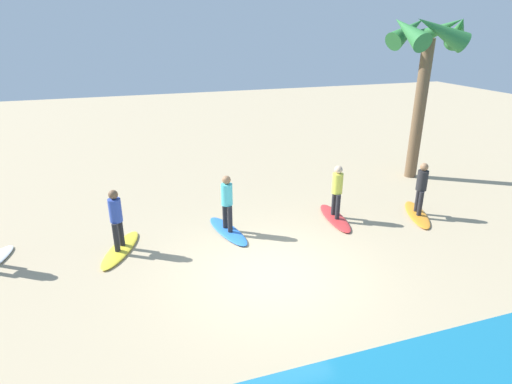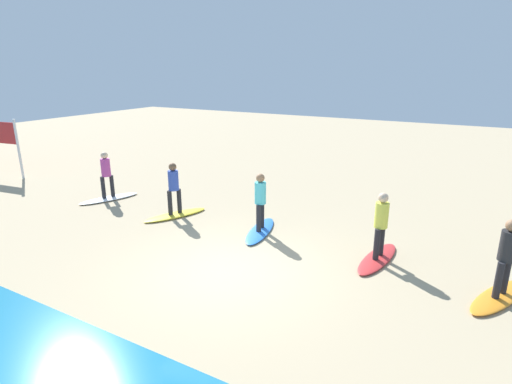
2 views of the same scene
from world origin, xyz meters
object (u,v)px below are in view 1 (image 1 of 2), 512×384
surfer_blue (227,199)px  surfer_yellow (116,215)px  surfboard_red (335,218)px  surfboard_blue (228,231)px  palm_tree (428,46)px  surfer_orange (422,185)px  surfboard_orange (417,214)px  surfer_red (337,188)px  surfboard_yellow (120,249)px

surfer_blue → surfer_yellow: (2.98, 0.16, 0.00)m
surfboard_red → surfboard_blue: same height
surfer_yellow → palm_tree: (-11.09, -2.65, 3.85)m
surfer_orange → surfboard_blue: size_ratio=0.78×
surfboard_blue → surfer_blue: size_ratio=1.28×
surfboard_orange → surfer_red: 2.82m
surfer_red → palm_tree: size_ratio=0.27×
surfer_red → surfboard_blue: surfer_red is taller
surfer_yellow → palm_tree: 12.04m
surfer_orange → surfer_yellow: (8.93, -0.58, 0.00)m
surfer_orange → surfboard_red: bearing=-12.5°
surfboard_red → surfer_yellow: 6.42m
surfer_orange → palm_tree: (-2.17, -3.23, 3.85)m
surfer_blue → palm_tree: size_ratio=0.27×
surfboard_yellow → surfer_blue: bearing=116.8°
surfer_orange → surfer_blue: same height
surfboard_yellow → surfer_yellow: (0.00, 0.00, 0.99)m
surfboard_yellow → palm_tree: (-11.09, -2.65, 4.84)m
surfboard_yellow → surfer_red: bearing=113.7°
surfboard_blue → palm_tree: size_ratio=0.34×
surfer_orange → surfer_blue: (5.95, -0.74, 0.00)m
surfboard_blue → surfer_yellow: size_ratio=1.28×
surfboard_orange → surfboard_yellow: (8.93, -0.58, 0.00)m
surfer_yellow → palm_tree: size_ratio=0.27×
surfer_orange → surfer_red: bearing=-12.5°
surfboard_yellow → surfboard_orange: bearing=110.0°
surfer_blue → surfer_red: bearing=177.2°
surfboard_orange → palm_tree: size_ratio=0.34×
surfboard_red → palm_tree: size_ratio=0.34×
surfboard_blue → surfboard_yellow: 2.98m
surfer_red → surfboard_yellow: bearing=-0.0°
surfboard_orange → surfboard_red: (2.58, -0.57, 0.00)m
surfboard_blue → surfer_orange: bearing=70.7°
surfer_blue → surfer_orange: bearing=172.9°
surfboard_red → surfer_red: surfer_red is taller
surfer_yellow → surfer_blue: bearing=-176.9°
surfboard_orange → surfer_blue: bearing=-73.5°
surfboard_orange → surfer_yellow: surfer_yellow is taller
surfer_orange → surfboard_yellow: 9.00m
surfer_red → surfer_yellow: 6.35m
surfboard_yellow → surfer_yellow: surfer_yellow is taller
surfboard_orange → surfboard_blue: (5.95, -0.74, 0.00)m
surfer_red → surfboard_blue: (3.37, -0.16, -0.99)m
surfer_blue → palm_tree: bearing=-162.9°
surfboard_blue → surfboard_orange: bearing=70.7°
surfboard_red → surfer_blue: 3.51m
surfboard_red → palm_tree: palm_tree is taller
surfer_blue → palm_tree: (-8.12, -2.49, 3.85)m
surfboard_blue → surfboard_yellow: same height
surfboard_blue → surfer_blue: (0.00, 0.00, 0.99)m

